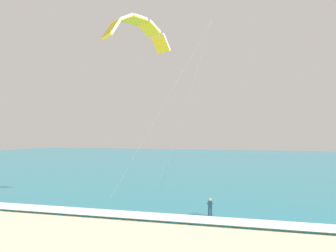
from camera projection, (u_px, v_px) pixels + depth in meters
sea at (251, 163)px, 85.54m from camera, size 200.00×120.00×0.20m
surf_foam at (208, 220)px, 28.93m from camera, size 200.00×2.49×0.04m
surfboard at (210, 218)px, 30.56m from camera, size 0.75×1.46×0.09m
kitesurfer at (210, 207)px, 30.60m from camera, size 0.60×0.60×1.69m
kite_primary at (137, 29)px, 36.56m from camera, size 10.49×8.42×18.01m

